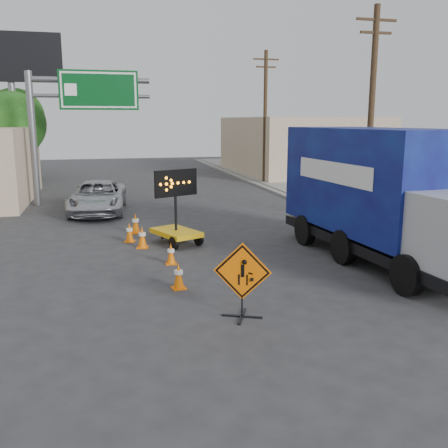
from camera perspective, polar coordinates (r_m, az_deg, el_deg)
name	(u,v)px	position (r m, az deg, el deg)	size (l,w,h in m)	color
ground	(265,330)	(10.92, 4.76, -11.99)	(100.00, 100.00, 0.00)	#2D2D30
curb_right	(303,203)	(26.94, 9.07, 2.41)	(0.40, 60.00, 0.12)	gray
sidewalk_right	(343,201)	(27.91, 13.42, 2.59)	(4.00, 60.00, 0.15)	gray
building_right_far	(298,145)	(42.72, 8.50, 8.88)	(10.00, 14.00, 4.60)	#C6AC8F
highway_gantry	(73,106)	(27.43, -16.86, 12.73)	(6.18, 0.38, 6.90)	slate
billboard	(13,72)	(35.80, -23.02, 15.66)	(6.10, 0.54, 9.85)	slate
utility_pole_near	(371,113)	(22.47, 16.47, 12.08)	(1.80, 0.26, 9.00)	#43311C
utility_pole_far	(265,116)	(35.29, 4.72, 12.25)	(1.80, 0.26, 9.00)	#43311C
tree_left_near	(13,124)	(31.79, -22.97, 10.48)	(3.71, 3.71, 6.03)	#43311C
tree_left_far	(15,117)	(39.85, -22.73, 11.21)	(4.10, 4.10, 6.66)	#43311C
construction_sign	(242,279)	(11.23, 2.10, -6.24)	(1.21, 0.87, 1.74)	black
arrow_board	(176,227)	(17.98, -5.50, -0.40)	(1.80, 2.19, 2.70)	#E5AF0C
pickup_truck	(98,197)	(24.75, -14.22, 2.99)	(2.51, 5.44, 1.51)	silver
box_truck	(381,202)	(16.30, 17.54, 2.37)	(3.28, 8.89, 4.14)	black
cone_a	(179,276)	(13.33, -5.22, -5.89)	(0.41, 0.41, 0.71)	orange
cone_b	(171,253)	(15.58, -6.09, -3.36)	(0.37, 0.37, 0.67)	orange
cone_c	(142,237)	(17.65, -9.33, -1.48)	(0.47, 0.47, 0.77)	orange
cone_d	(129,232)	(18.61, -10.76, -0.93)	(0.46, 0.46, 0.72)	orange
cone_e	(136,223)	(19.95, -10.07, 0.09)	(0.42, 0.42, 0.81)	orange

